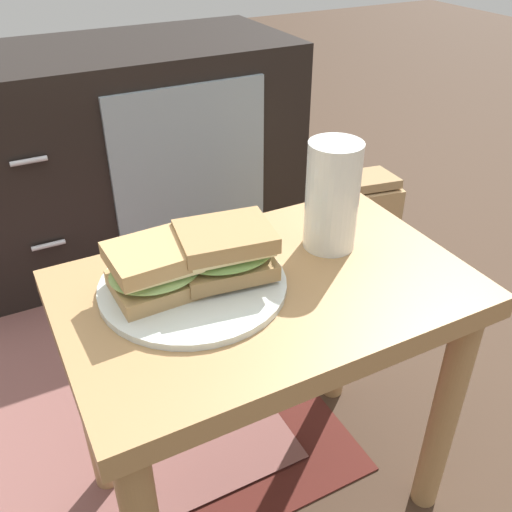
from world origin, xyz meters
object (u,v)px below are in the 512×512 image
sandwich_back (226,250)px  tv_cabinet (122,153)px  beer_glass (332,198)px  paper_bag (349,242)px  sandwich_front (155,269)px  plate (193,285)px

sandwich_back → tv_cabinet: bearing=83.8°
beer_glass → paper_bag: 0.61m
sandwich_back → beer_glass: (0.18, 0.01, 0.03)m
sandwich_front → sandwich_back: bearing=-6.1°
plate → sandwich_front: sandwich_front is taller
tv_cabinet → beer_glass: bearing=-85.1°
sandwich_front → beer_glass: beer_glass is taller
plate → beer_glass: (0.22, 0.01, 0.07)m
sandwich_front → paper_bag: 0.78m
sandwich_back → sandwich_front: bearing=173.9°
tv_cabinet → sandwich_back: (-0.10, -0.92, 0.22)m
paper_bag → sandwich_back: bearing=-143.2°
plate → sandwich_back: size_ratio=1.76×
beer_glass → paper_bag: size_ratio=0.46×
sandwich_back → beer_glass: bearing=4.4°
sandwich_front → paper_bag: (0.60, 0.37, -0.33)m
plate → tv_cabinet: bearing=80.8°
tv_cabinet → paper_bag: 0.68m
sandwich_front → beer_glass: (0.27, 0.00, 0.04)m
paper_bag → sandwich_front: bearing=-148.5°
tv_cabinet → sandwich_back: tv_cabinet is taller
tv_cabinet → sandwich_back: 0.95m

